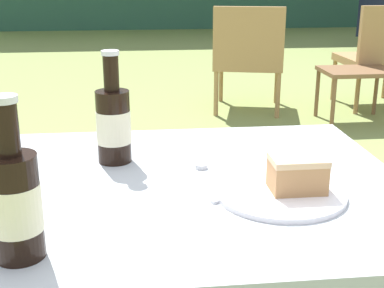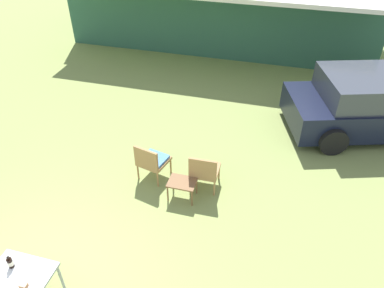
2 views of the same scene
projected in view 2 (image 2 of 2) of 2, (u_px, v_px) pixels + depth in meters
parked_car at (372, 104)px, 8.71m from camera, size 4.28×2.90×1.42m
wicker_chair_cushioned at (152, 160)px, 7.43m from camera, size 0.65×0.65×0.84m
wicker_chair_plain at (204, 170)px, 7.18m from camera, size 0.54×0.55×0.84m
garden_side_table at (182, 184)px, 7.04m from camera, size 0.52×0.40×0.40m
patio_table at (18, 281)px, 5.09m from camera, size 0.87×0.77×0.69m
cake_on_plate at (23, 286)px, 4.94m from camera, size 0.26×0.26×0.08m
cola_bottle_near at (10, 262)px, 5.15m from camera, size 0.08×0.08×0.25m
fork at (19, 285)px, 4.97m from camera, size 0.17×0.08×0.01m
loose_bottle_cap at (21, 274)px, 5.11m from camera, size 0.03×0.03×0.01m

